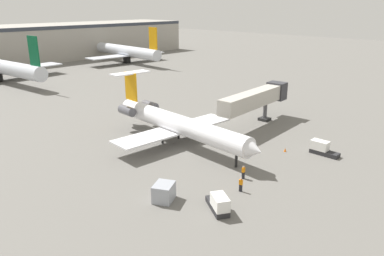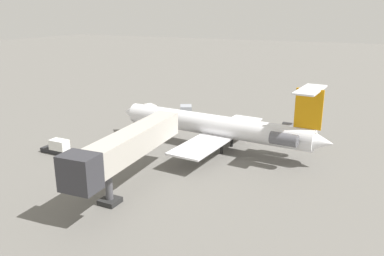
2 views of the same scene
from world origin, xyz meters
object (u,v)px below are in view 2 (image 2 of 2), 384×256
(baggage_tug_lead, at_px, (58,147))
(cargo_container_uld, at_px, (186,111))
(ground_crew_marshaller, at_px, (140,118))
(baggage_tug_trailing, at_px, (151,111))
(regional_jet, at_px, (219,126))
(traffic_cone_near, at_px, (97,150))
(jet_bridge, at_px, (124,148))
(ground_crew_loader, at_px, (139,124))

(baggage_tug_lead, bearing_deg, cargo_container_uld, 165.36)
(ground_crew_marshaller, height_order, baggage_tug_trailing, baggage_tug_trailing)
(baggage_tug_trailing, bearing_deg, regional_jet, 58.52)
(regional_jet, distance_m, cargo_container_uld, 17.80)
(baggage_tug_trailing, relative_size, traffic_cone_near, 7.53)
(ground_crew_marshaller, xyz_separation_m, traffic_cone_near, (14.14, 2.62, -0.58))
(ground_crew_marshaller, distance_m, baggage_tug_lead, 16.97)
(jet_bridge, distance_m, traffic_cone_near, 13.93)
(jet_bridge, distance_m, ground_crew_marshaller, 26.04)
(jet_bridge, height_order, ground_crew_marshaller, jet_bridge)
(regional_jet, xyz_separation_m, cargo_container_uld, (-13.10, -11.84, -2.28))
(regional_jet, bearing_deg, jet_bridge, -12.12)
(regional_jet, relative_size, ground_crew_marshaller, 18.28)
(ground_crew_loader, relative_size, baggage_tug_lead, 0.42)
(cargo_container_uld, distance_m, traffic_cone_near, 21.62)
(ground_crew_loader, distance_m, cargo_container_uld, 10.66)
(jet_bridge, relative_size, traffic_cone_near, 33.42)
(baggage_tug_lead, bearing_deg, regional_jet, 121.55)
(cargo_container_uld, height_order, traffic_cone_near, cargo_container_uld)
(jet_bridge, distance_m, cargo_container_uld, 30.92)
(regional_jet, bearing_deg, ground_crew_loader, -100.96)
(cargo_container_uld, bearing_deg, jet_bridge, 15.71)
(regional_jet, height_order, ground_crew_marshaller, regional_jet)
(baggage_tug_lead, height_order, baggage_tug_trailing, same)
(ground_crew_loader, height_order, baggage_tug_trailing, baggage_tug_trailing)
(regional_jet, xyz_separation_m, ground_crew_marshaller, (-5.74, -16.61, -2.39))
(ground_crew_marshaller, xyz_separation_m, baggage_tug_trailing, (-5.02, -0.96, -0.02))
(ground_crew_marshaller, bearing_deg, regional_jet, 70.94)
(baggage_tug_trailing, xyz_separation_m, traffic_cone_near, (19.16, 3.58, -0.56))
(traffic_cone_near, bearing_deg, jet_bridge, 52.42)
(regional_jet, relative_size, ground_crew_loader, 18.28)
(jet_bridge, relative_size, baggage_tug_trailing, 4.44)
(cargo_container_uld, bearing_deg, baggage_tug_trailing, -67.77)
(ground_crew_loader, height_order, baggage_tug_lead, baggage_tug_lead)
(regional_jet, relative_size, baggage_tug_trailing, 7.46)
(ground_crew_marshaller, relative_size, ground_crew_loader, 1.00)
(jet_bridge, xyz_separation_m, cargo_container_uld, (-29.55, -8.31, -3.78))
(baggage_tug_lead, distance_m, cargo_container_uld, 25.07)
(regional_jet, xyz_separation_m, jet_bridge, (16.45, -3.53, 1.49))
(jet_bridge, xyz_separation_m, baggage_tug_lead, (-5.29, -14.64, -3.90))
(ground_crew_marshaller, relative_size, baggage_tug_trailing, 0.41)
(ground_crew_loader, distance_m, baggage_tug_trailing, 8.33)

